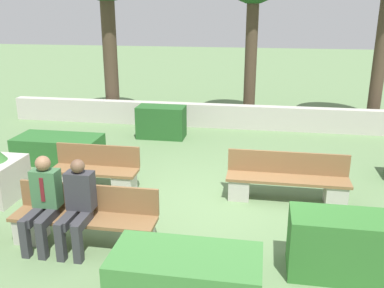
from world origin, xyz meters
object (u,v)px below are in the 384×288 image
bench_left_side (287,183)px  person_seated_woman (77,203)px  bench_right_side (95,175)px  person_seated_man (43,199)px  bench_front (85,222)px

bench_left_side → person_seated_woman: person_seated_woman is taller
bench_right_side → person_seated_man: (0.04, -1.91, 0.41)m
bench_right_side → bench_front: bearing=-70.2°
bench_left_side → person_seated_woman: size_ratio=1.64×
bench_front → person_seated_man: bearing=-164.8°
bench_front → bench_left_side: size_ratio=0.99×
bench_left_side → bench_right_side: 3.46m
person_seated_woman → bench_right_side: bearing=105.9°
bench_left_side → person_seated_man: person_seated_man is taller
bench_left_side → bench_front: bearing=-141.7°
bench_front → bench_right_side: (-0.56, 1.77, -0.02)m
person_seated_woman → person_seated_man: bearing=179.7°
bench_front → person_seated_woman: bearing=-96.1°
bench_front → bench_left_side: 3.50m
bench_left_side → bench_right_side: size_ratio=1.32×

